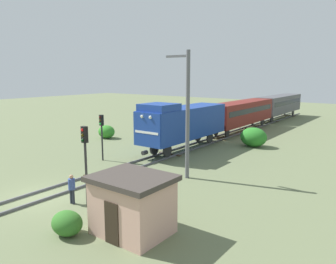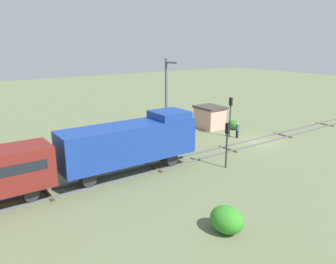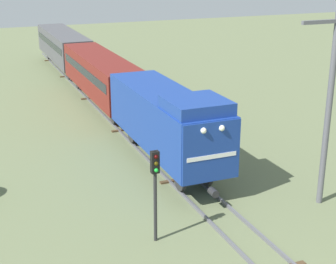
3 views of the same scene
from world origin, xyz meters
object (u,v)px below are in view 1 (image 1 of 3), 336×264
(passenger_car_trailing, at_px, (279,104))
(traffic_signal_near, at_px, (85,151))
(worker_near_track, at_px, (72,187))
(passenger_car_leading, at_px, (242,112))
(relay_hut, at_px, (132,204))
(traffic_signal_mid, at_px, (102,129))
(locomotive, at_px, (183,122))
(catenary_mast, at_px, (187,112))

(passenger_car_trailing, bearing_deg, traffic_signal_near, -85.66)
(passenger_car_trailing, distance_m, worker_near_track, 42.70)
(passenger_car_leading, bearing_deg, traffic_signal_near, -83.39)
(traffic_signal_near, height_order, relay_hut, traffic_signal_near)
(traffic_signal_near, xyz_separation_m, relay_hut, (4.30, -0.90, -1.70))
(traffic_signal_near, height_order, traffic_signal_mid, traffic_signal_near)
(locomotive, distance_m, traffic_signal_near, 14.62)
(traffic_signal_mid, bearing_deg, relay_hut, -36.30)
(locomotive, xyz_separation_m, passenger_car_trailing, (0.00, 27.94, -0.25))
(passenger_car_leading, height_order, catenary_mast, catenary_mast)
(passenger_car_leading, distance_m, catenary_mast, 20.88)
(passenger_car_leading, relative_size, traffic_signal_near, 3.14)
(catenary_mast, bearing_deg, relay_hut, -72.93)
(relay_hut, bearing_deg, traffic_signal_near, 168.16)
(passenger_car_trailing, distance_m, relay_hut, 43.76)
(traffic_signal_near, xyz_separation_m, catenary_mast, (1.74, 7.42, 1.58))
(passenger_car_leading, relative_size, passenger_car_trailing, 1.00)
(locomotive, distance_m, passenger_car_trailing, 27.94)
(traffic_signal_mid, bearing_deg, passenger_car_leading, 80.58)
(traffic_signal_near, relative_size, traffic_signal_mid, 1.14)
(traffic_signal_near, distance_m, traffic_signal_mid, 9.71)
(locomotive, height_order, passenger_car_leading, locomotive)
(locomotive, distance_m, relay_hut, 16.97)
(worker_near_track, bearing_deg, traffic_signal_near, 96.11)
(traffic_signal_near, bearing_deg, worker_near_track, -153.19)
(traffic_signal_mid, bearing_deg, worker_near_track, -52.32)
(passenger_car_leading, relative_size, catenary_mast, 1.58)
(passenger_car_leading, bearing_deg, passenger_car_trailing, 90.00)
(relay_hut, bearing_deg, worker_near_track, 174.43)
(passenger_car_trailing, relative_size, relay_hut, 4.00)
(worker_near_track, relative_size, catenary_mast, 0.19)
(traffic_signal_near, bearing_deg, passenger_car_trailing, 94.34)
(locomotive, relative_size, catenary_mast, 1.31)
(passenger_car_leading, relative_size, worker_near_track, 8.24)
(traffic_signal_mid, bearing_deg, passenger_car_trailing, 84.47)
(locomotive, xyz_separation_m, relay_hut, (7.50, -15.16, -1.38))
(passenger_car_leading, height_order, traffic_signal_mid, traffic_signal_mid)
(locomotive, height_order, passenger_car_trailing, locomotive)
(passenger_car_leading, xyz_separation_m, relay_hut, (7.50, -28.50, -1.13))
(passenger_car_trailing, bearing_deg, passenger_car_leading, -90.00)
(passenger_car_trailing, xyz_separation_m, traffic_signal_mid, (-3.40, -35.09, 0.20))
(passenger_car_leading, height_order, relay_hut, passenger_car_leading)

